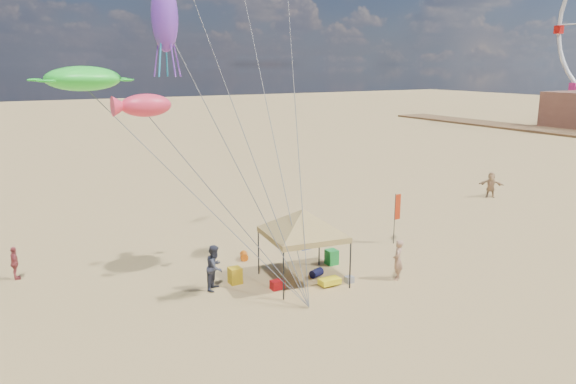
% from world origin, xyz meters
% --- Properties ---
extents(ground, '(280.00, 280.00, 0.00)m').
position_xyz_m(ground, '(0.00, 0.00, 0.00)').
color(ground, tan).
rests_on(ground, ground).
extents(canopy_tent, '(5.94, 5.94, 3.69)m').
position_xyz_m(canopy_tent, '(0.71, 2.98, 3.07)').
color(canopy_tent, black).
rests_on(canopy_tent, ground).
extents(feather_flag, '(0.41, 0.07, 2.66)m').
position_xyz_m(feather_flag, '(7.57, 4.98, 1.79)').
color(feather_flag, black).
rests_on(feather_flag, ground).
extents(cooler_red, '(0.54, 0.38, 0.38)m').
position_xyz_m(cooler_red, '(-0.66, 2.73, 0.19)').
color(cooler_red, '#AE0D12').
rests_on(cooler_red, ground).
extents(cooler_blue, '(0.54, 0.38, 0.38)m').
position_xyz_m(cooler_blue, '(2.99, 6.52, 0.19)').
color(cooler_blue, navy).
rests_on(cooler_blue, ground).
extents(bag_navy, '(0.69, 0.54, 0.36)m').
position_xyz_m(bag_navy, '(1.48, 3.08, 0.18)').
color(bag_navy, '#0B0D33').
rests_on(bag_navy, ground).
extents(bag_orange, '(0.54, 0.69, 0.36)m').
position_xyz_m(bag_orange, '(-0.35, 6.62, 0.18)').
color(bag_orange, '#C7520B').
rests_on(bag_orange, ground).
extents(chair_green, '(0.50, 0.50, 0.70)m').
position_xyz_m(chair_green, '(2.93, 4.04, 0.35)').
color(chair_green, '#188430').
rests_on(chair_green, ground).
extents(chair_yellow, '(0.50, 0.50, 0.70)m').
position_xyz_m(chair_yellow, '(-1.92, 4.16, 0.35)').
color(chair_yellow, gold).
rests_on(chair_yellow, ground).
extents(crate_grey, '(0.34, 0.30, 0.28)m').
position_xyz_m(crate_grey, '(2.34, 1.82, 0.14)').
color(crate_grey, gray).
rests_on(crate_grey, ground).
extents(beach_cart, '(0.90, 0.50, 0.24)m').
position_xyz_m(beach_cart, '(1.42, 1.96, 0.20)').
color(beach_cart, yellow).
rests_on(beach_cart, ground).
extents(person_near_a, '(0.75, 0.75, 1.76)m').
position_xyz_m(person_near_a, '(4.37, 1.12, 0.88)').
color(person_near_a, tan).
rests_on(person_near_a, ground).
extents(person_near_b, '(1.16, 1.17, 1.90)m').
position_xyz_m(person_near_b, '(-2.88, 4.01, 0.95)').
color(person_near_b, '#333645').
rests_on(person_near_b, ground).
extents(person_near_c, '(1.13, 0.90, 1.53)m').
position_xyz_m(person_near_c, '(3.34, 6.81, 0.77)').
color(person_near_c, silver).
rests_on(person_near_c, ground).
extents(person_far_a, '(0.38, 0.87, 1.47)m').
position_xyz_m(person_far_a, '(-9.98, 9.26, 0.74)').
color(person_far_a, '#A53F43').
rests_on(person_far_a, ground).
extents(person_far_c, '(1.53, 1.54, 1.78)m').
position_xyz_m(person_far_c, '(20.08, 9.61, 0.89)').
color(person_far_c, tan).
rests_on(person_far_c, ground).
extents(turtle_kite, '(3.17, 2.80, 0.89)m').
position_xyz_m(turtle_kite, '(-7.22, 5.31, 8.58)').
color(turtle_kite, '#2DF837').
rests_on(turtle_kite, ground).
extents(fish_kite, '(1.74, 1.16, 0.71)m').
position_xyz_m(fish_kite, '(-6.15, 1.03, 7.85)').
color(fish_kite, '#FF3452').
rests_on(fish_kite, ground).
extents(squid_kite, '(1.28, 1.28, 2.51)m').
position_xyz_m(squid_kite, '(-4.41, 4.27, 10.76)').
color(squid_kite, purple).
rests_on(squid_kite, ground).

